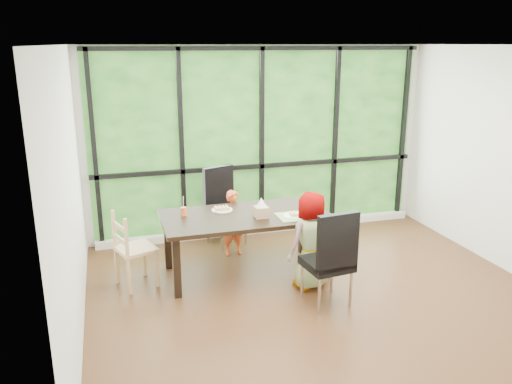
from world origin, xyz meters
TOP-DOWN VIEW (x-y plane):
  - ground at (0.00, 0.00)m, footprint 5.00×5.00m
  - back_wall at (0.00, 2.25)m, footprint 5.00×0.00m
  - foliage_backdrop at (0.00, 2.23)m, footprint 4.80×0.02m
  - window_mullions at (0.00, 2.19)m, footprint 4.80×0.06m
  - window_sill at (0.00, 2.15)m, footprint 4.80×0.12m
  - dining_table at (-0.61, 0.84)m, footprint 2.05×1.14m
  - chair_window_leather at (-0.62, 1.82)m, footprint 0.59×0.59m
  - chair_interior_leather at (0.01, -0.15)m, footprint 0.51×0.51m
  - chair_end_beech at (-1.91, 0.88)m, footprint 0.52×0.53m
  - child_toddler at (-0.61, 1.45)m, footprint 0.34×0.23m
  - child_older at (-0.03, 0.28)m, footprint 0.64×0.51m
  - placemat at (-0.04, 0.61)m, footprint 0.49×0.36m
  - plate_far at (-0.85, 1.07)m, footprint 0.25×0.25m
  - plate_near at (-0.09, 0.62)m, footprint 0.24×0.24m
  - orange_cup at (-1.33, 1.01)m, footprint 0.07×0.07m
  - green_cup at (0.20, 0.54)m, footprint 0.09×0.09m
  - tissue_box at (-0.46, 0.70)m, footprint 0.15×0.15m
  - crepe_rolls_far at (-0.85, 1.07)m, footprint 0.20×0.12m
  - crepe_rolls_near at (-0.09, 0.62)m, footprint 0.10×0.12m
  - straw_white at (-1.33, 1.01)m, footprint 0.01×0.04m
  - straw_pink at (0.20, 0.54)m, footprint 0.01×0.04m
  - tissue at (-0.46, 0.70)m, footprint 0.12×0.12m

SIDE VIEW (x-z plane):
  - ground at x=0.00m, z-range 0.00..0.00m
  - window_sill at x=0.00m, z-range 0.00..0.10m
  - dining_table at x=-0.61m, z-range 0.00..0.75m
  - child_toddler at x=-0.61m, z-range 0.00..0.88m
  - chair_end_beech at x=-1.91m, z-range 0.00..0.90m
  - chair_window_leather at x=-0.62m, z-range 0.00..1.08m
  - chair_interior_leather at x=0.01m, z-range 0.00..1.08m
  - child_older at x=-0.03m, z-range 0.00..1.13m
  - placemat at x=-0.04m, z-range 0.75..0.76m
  - plate_near at x=-0.09m, z-range 0.75..0.77m
  - plate_far at x=-0.85m, z-range 0.75..0.77m
  - crepe_rolls_near at x=-0.09m, z-range 0.77..0.80m
  - crepe_rolls_far at x=-0.85m, z-range 0.77..0.80m
  - orange_cup at x=-1.33m, z-range 0.75..0.85m
  - tissue_box at x=-0.46m, z-range 0.75..0.88m
  - green_cup at x=0.20m, z-range 0.75..0.89m
  - straw_white at x=-1.33m, z-range 0.79..0.99m
  - straw_pink at x=0.20m, z-range 0.83..1.03m
  - tissue at x=-0.46m, z-range 0.88..0.99m
  - back_wall at x=0.00m, z-range -1.15..3.85m
  - foliage_backdrop at x=0.00m, z-range 0.03..2.67m
  - window_mullions at x=0.00m, z-range 0.03..2.67m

